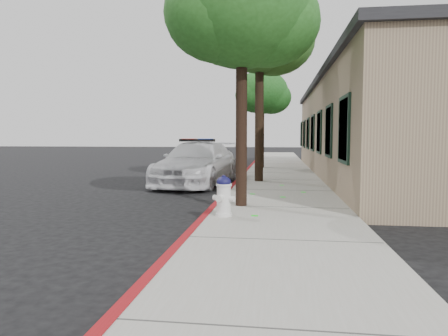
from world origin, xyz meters
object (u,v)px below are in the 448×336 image
Objects in this scene: clapboard_building at (398,129)px; street_tree_mid at (260,33)px; police_car at (197,163)px; street_tree_far at (263,94)px; street_tree_near at (242,13)px; fire_hydrant at (224,196)px.

street_tree_mid reaches higher than clapboard_building.
street_tree_far reaches higher than police_car.
police_car is at bearing -108.10° from street_tree_far.
fire_hydrant is at bearing -100.61° from street_tree_near.
street_tree_mid is 6.71m from street_tree_far.
street_tree_mid is (0.18, 5.40, 0.87)m from street_tree_near.
street_tree_mid is at bearing 88.07° from street_tree_near.
clapboard_building is 6.93m from street_tree_far.
fire_hydrant is 8.33m from street_tree_mid.
clapboard_building is 11.01m from street_tree_near.
street_tree_near is at bearing -123.90° from clapboard_building.
street_tree_mid is at bearing -148.88° from clapboard_building.
street_tree_mid is at bearing 8.42° from police_car.
street_tree_mid reaches higher than street_tree_near.
street_tree_near is 0.85× the size of street_tree_mid.
street_tree_near is (2.13, -5.30, 3.81)m from police_car.
street_tree_mid reaches higher than street_tree_far.
street_tree_far is at bearing 91.21° from street_tree_mid.
police_car is at bearing 111.87° from street_tree_near.
street_tree_near is (0.25, 1.33, 4.03)m from fire_hydrant.
street_tree_near reaches higher than street_tree_far.
fire_hydrant is (1.88, -6.63, -0.22)m from police_car.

